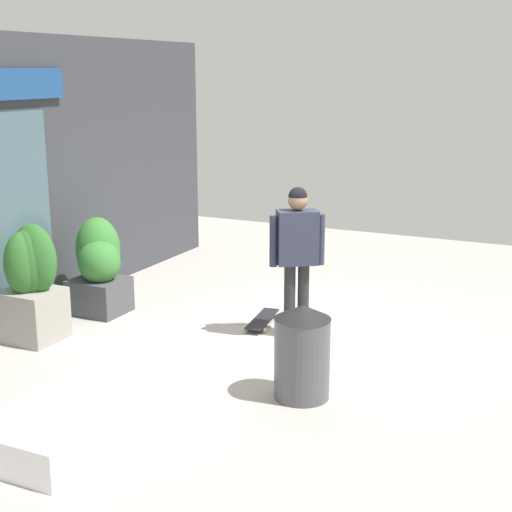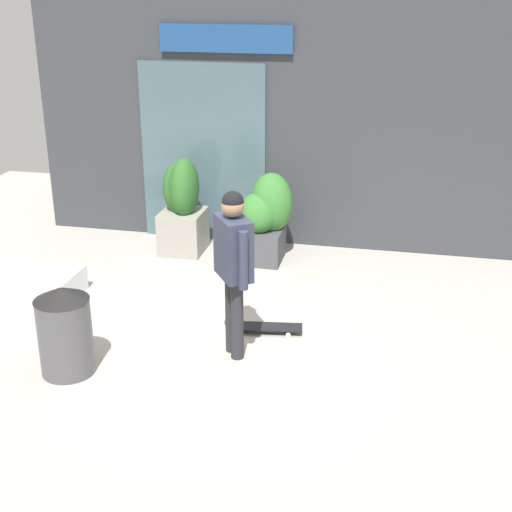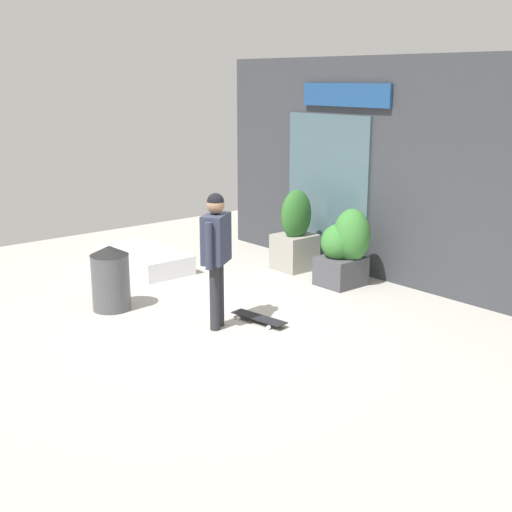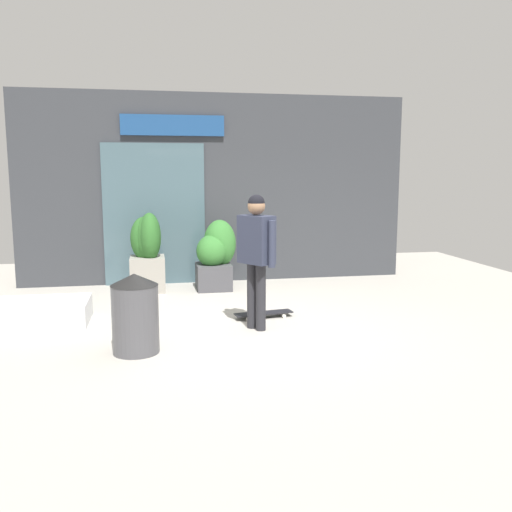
{
  "view_description": "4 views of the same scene",
  "coord_description": "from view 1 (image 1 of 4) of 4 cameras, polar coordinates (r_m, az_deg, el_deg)",
  "views": [
    {
      "loc": [
        -7.44,
        -3.19,
        2.99
      ],
      "look_at": [
        0.22,
        0.48,
        0.87
      ],
      "focal_mm": 52.19,
      "sensor_mm": 36.0,
      "label": 1
    },
    {
      "loc": [
        1.69,
        -6.28,
        3.65
      ],
      "look_at": [
        0.22,
        0.48,
        0.87
      ],
      "focal_mm": 49.59,
      "sensor_mm": 36.0,
      "label": 2
    },
    {
      "loc": [
        6.81,
        -5.06,
        3.11
      ],
      "look_at": [
        0.22,
        0.48,
        0.87
      ],
      "focal_mm": 48.3,
      "sensor_mm": 36.0,
      "label": 3
    },
    {
      "loc": [
        -1.17,
        -6.93,
        2.01
      ],
      "look_at": [
        0.22,
        0.48,
        0.87
      ],
      "focal_mm": 38.7,
      "sensor_mm": 36.0,
      "label": 4
    }
  ],
  "objects": [
    {
      "name": "trash_bin",
      "position": [
        6.98,
        3.55,
        -7.31
      ],
      "size": [
        0.53,
        0.53,
        0.91
      ],
      "color": "#4C4C51",
      "rests_on": "ground_plane"
    },
    {
      "name": "snow_ledge",
      "position": [
        6.59,
        -13.62,
        -11.88
      ],
      "size": [
        1.69,
        0.9,
        0.31
      ],
      "primitive_type": "cube",
      "color": "white",
      "rests_on": "ground_plane"
    },
    {
      "name": "building_facade",
      "position": [
        9.92,
        -15.72,
        6.03
      ],
      "size": [
        7.13,
        0.31,
        3.44
      ],
      "color": "#383A3F",
      "rests_on": "ground_plane"
    },
    {
      "name": "skateboard",
      "position": [
        9.05,
        0.49,
        -4.87
      ],
      "size": [
        0.84,
        0.33,
        0.08
      ],
      "rotation": [
        0.0,
        0.0,
        0.14
      ],
      "color": "black",
      "rests_on": "ground_plane"
    },
    {
      "name": "planter_box_left",
      "position": [
        8.74,
        -16.91,
        -1.73
      ],
      "size": [
        0.58,
        0.63,
        1.35
      ],
      "color": "gray",
      "rests_on": "ground_plane"
    },
    {
      "name": "ground_plane",
      "position": [
        8.63,
        2.24,
        -6.29
      ],
      "size": [
        12.0,
        12.0,
        0.0
      ],
      "primitive_type": "plane",
      "color": "#B2ADA3"
    },
    {
      "name": "planter_box_right",
      "position": [
        9.59,
        -11.96,
        -0.76
      ],
      "size": [
        0.7,
        0.69,
        1.2
      ],
      "color": "#47474C",
      "rests_on": "ground_plane"
    },
    {
      "name": "skateboarder",
      "position": [
        8.39,
        3.17,
        0.79
      ],
      "size": [
        0.47,
        0.54,
        1.74
      ],
      "rotation": [
        0.0,
        0.0,
        0.6
      ],
      "color": "#28282D",
      "rests_on": "ground_plane"
    }
  ]
}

